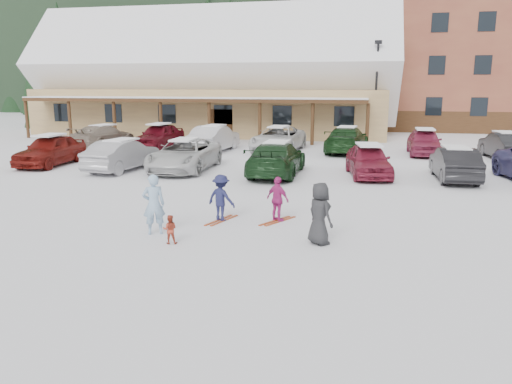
% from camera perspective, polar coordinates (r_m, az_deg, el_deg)
% --- Properties ---
extents(ground, '(160.00, 160.00, 0.00)m').
position_cam_1_polar(ground, '(13.85, -2.07, -4.86)').
color(ground, white).
rests_on(ground, ground).
extents(day_lodge, '(29.12, 12.50, 10.38)m').
position_cam_1_polar(day_lodge, '(42.58, -4.90, 12.12)').
color(day_lodge, tan).
rests_on(day_lodge, ground).
extents(alpine_hotel, '(31.48, 14.01, 21.48)m').
position_cam_1_polar(alpine_hotel, '(52.22, 25.13, 16.23)').
color(alpine_hotel, brown).
rests_on(alpine_hotel, ground).
extents(lamp_post, '(0.50, 0.25, 6.97)m').
position_cam_1_polar(lamp_post, '(36.73, 13.58, 11.71)').
color(lamp_post, black).
rests_on(lamp_post, ground).
extents(conifer_0, '(4.40, 4.40, 10.20)m').
position_cam_1_polar(conifer_0, '(51.87, -23.04, 13.17)').
color(conifer_0, black).
rests_on(conifer_0, ground).
extents(conifer_2, '(5.28, 5.28, 12.24)m').
position_cam_1_polar(conifer_2, '(64.16, -19.93, 14.09)').
color(conifer_2, black).
rests_on(conifer_2, ground).
extents(conifer_3, '(3.96, 3.96, 9.18)m').
position_cam_1_polar(conifer_3, '(56.91, 15.08, 12.98)').
color(conifer_3, black).
rests_on(conifer_3, ground).
extents(adult_skier, '(0.73, 0.64, 1.68)m').
position_cam_1_polar(adult_skier, '(13.95, -11.61, -1.40)').
color(adult_skier, '#8DB0D0').
rests_on(adult_skier, ground).
extents(toddler_red, '(0.43, 0.37, 0.77)m').
position_cam_1_polar(toddler_red, '(13.16, -9.82, -4.22)').
color(toddler_red, '#AD3D28').
rests_on(toddler_red, ground).
extents(child_navy, '(1.04, 0.80, 1.42)m').
position_cam_1_polar(child_navy, '(15.05, -4.00, -0.68)').
color(child_navy, '#1A1C43').
rests_on(child_navy, ground).
extents(skis_child_navy, '(0.65, 1.39, 0.03)m').
position_cam_1_polar(skis_child_navy, '(15.22, -3.97, -3.23)').
color(skis_child_navy, '#A03B16').
rests_on(skis_child_navy, ground).
extents(child_magenta, '(0.86, 0.70, 1.37)m').
position_cam_1_polar(child_magenta, '(14.95, 2.50, -0.84)').
color(child_magenta, '#B62679').
rests_on(child_magenta, ground).
extents(skis_child_magenta, '(0.88, 1.31, 0.03)m').
position_cam_1_polar(skis_child_magenta, '(15.12, 2.48, -3.32)').
color(skis_child_magenta, '#A03B16').
rests_on(skis_child_magenta, ground).
extents(bystander_dark, '(0.92, 0.93, 1.63)m').
position_cam_1_polar(bystander_dark, '(12.92, 7.29, -2.46)').
color(bystander_dark, '#272729').
rests_on(bystander_dark, ground).
extents(parked_car_0, '(1.87, 4.55, 1.54)m').
position_cam_1_polar(parked_car_0, '(27.37, -22.44, 4.45)').
color(parked_car_0, maroon).
rests_on(parked_car_0, ground).
extents(parked_car_1, '(2.13, 4.63, 1.47)m').
position_cam_1_polar(parked_car_1, '(24.65, -15.05, 4.10)').
color(parked_car_1, '#9F9EA3').
rests_on(parked_car_1, ground).
extents(parked_car_2, '(2.51, 5.37, 1.49)m').
position_cam_1_polar(parked_car_2, '(24.07, -8.17, 4.23)').
color(parked_car_2, silver).
rests_on(parked_car_2, ground).
extents(parked_car_3, '(2.22, 5.23, 1.51)m').
position_cam_1_polar(parked_car_3, '(22.60, 2.36, 3.84)').
color(parked_car_3, '#163418').
rests_on(parked_car_3, ground).
extents(parked_car_4, '(2.32, 4.41, 1.43)m').
position_cam_1_polar(parked_car_4, '(22.82, 12.72, 3.53)').
color(parked_car_4, maroon).
rests_on(parked_car_4, ground).
extents(parked_car_5, '(1.61, 4.33, 1.42)m').
position_cam_1_polar(parked_car_5, '(23.02, 21.76, 3.01)').
color(parked_car_5, black).
rests_on(parked_car_5, ground).
extents(parked_car_7, '(2.82, 5.19, 1.43)m').
position_cam_1_polar(parked_car_7, '(34.20, -17.03, 6.15)').
color(parked_car_7, gray).
rests_on(parked_car_7, ground).
extents(parked_car_8, '(2.24, 4.69, 1.55)m').
position_cam_1_polar(parked_car_8, '(32.82, -11.01, 6.33)').
color(parked_car_8, '#580B15').
rests_on(parked_car_8, ground).
extents(parked_car_9, '(2.11, 4.92, 1.57)m').
position_cam_1_polar(parked_car_9, '(30.66, -4.78, 6.12)').
color(parked_car_9, silver).
rests_on(parked_car_9, ground).
extents(parked_car_10, '(3.06, 5.66, 1.51)m').
position_cam_1_polar(parked_car_10, '(30.63, 2.56, 6.09)').
color(parked_car_10, silver).
rests_on(parked_car_10, ground).
extents(parked_car_11, '(2.70, 5.51, 1.54)m').
position_cam_1_polar(parked_car_11, '(30.46, 10.33, 5.90)').
color(parked_car_11, '#143414').
rests_on(parked_car_11, ground).
extents(parked_car_12, '(1.85, 4.45, 1.51)m').
position_cam_1_polar(parked_car_12, '(30.63, 18.67, 5.45)').
color(parked_car_12, '#992C4D').
rests_on(parked_car_12, ground).
extents(parked_car_13, '(1.94, 4.61, 1.48)m').
position_cam_1_polar(parked_car_13, '(30.53, 26.56, 4.75)').
color(parked_car_13, '#232325').
rests_on(parked_car_13, ground).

